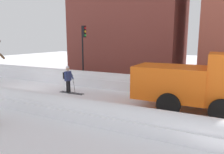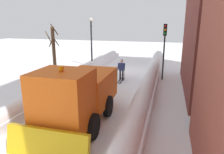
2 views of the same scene
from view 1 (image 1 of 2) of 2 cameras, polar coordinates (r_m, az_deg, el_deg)
ground_plane at (r=11.17m, az=14.44°, el=-8.48°), size 80.00×80.00×0.00m
snowbank_left at (r=13.86m, az=17.15°, el=-2.78°), size 1.10×36.00×1.14m
snowbank_right at (r=8.31m, az=10.09°, el=-12.00°), size 1.10×36.00×0.95m
plow_truck at (r=10.83m, az=22.26°, el=-1.42°), size 3.20×5.98×3.12m
skier at (r=14.18m, az=-11.82°, el=-0.26°), size 0.62×1.80×1.81m
traffic_light_pole at (r=17.16m, az=-7.69°, el=8.99°), size 0.28×0.42×4.56m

